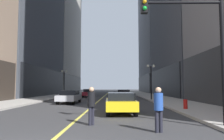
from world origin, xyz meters
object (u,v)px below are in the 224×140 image
(pedestrian_in_blue_hoodie, at_px, (159,106))
(street_lamp_right_mid, at_px, (151,74))
(street_lamp_left_far, at_px, (64,77))
(car_yellow, at_px, (120,102))
(car_maroon, at_px, (89,93))
(fire_hydrant_right, at_px, (185,105))
(car_silver, at_px, (70,96))
(pedestrian_in_black_coat, at_px, (91,103))
(car_red, at_px, (123,94))
(traffic_light_near_right, at_px, (197,37))

(pedestrian_in_blue_hoodie, relative_size, street_lamp_right_mid, 0.38)
(pedestrian_in_blue_hoodie, bearing_deg, street_lamp_left_far, 110.09)
(car_yellow, bearing_deg, car_maroon, 102.01)
(car_maroon, distance_m, street_lamp_right_mid, 12.78)
(car_yellow, xyz_separation_m, fire_hydrant_right, (4.59, 1.57, -0.32))
(pedestrian_in_blue_hoodie, height_order, street_lamp_left_far, street_lamp_left_far)
(car_yellow, distance_m, car_maroon, 22.37)
(car_yellow, distance_m, street_lamp_right_mid, 13.79)
(street_lamp_left_far, xyz_separation_m, street_lamp_right_mid, (12.80, -8.74, 0.00))
(car_yellow, height_order, street_lamp_left_far, street_lamp_left_far)
(car_maroon, xyz_separation_m, street_lamp_right_mid, (8.75, -8.96, 2.54))
(pedestrian_in_blue_hoodie, bearing_deg, street_lamp_right_mid, 81.40)
(car_yellow, xyz_separation_m, car_maroon, (-4.66, 21.88, 0.00))
(car_silver, distance_m, pedestrian_in_black_coat, 13.11)
(pedestrian_in_black_coat, relative_size, street_lamp_left_far, 0.38)
(car_red, relative_size, pedestrian_in_blue_hoodie, 2.51)
(car_yellow, relative_size, pedestrian_in_blue_hoodie, 2.57)
(pedestrian_in_blue_hoodie, relative_size, traffic_light_near_right, 0.30)
(car_yellow, xyz_separation_m, car_silver, (-5.00, 8.43, 0.00))
(car_red, height_order, street_lamp_left_far, street_lamp_left_far)
(car_maroon, bearing_deg, pedestrian_in_black_coat, -82.83)
(car_red, bearing_deg, car_silver, -130.73)
(car_yellow, relative_size, traffic_light_near_right, 0.76)
(car_silver, bearing_deg, street_lamp_right_mid, 26.29)
(traffic_light_near_right, bearing_deg, car_maroon, 106.00)
(car_silver, bearing_deg, car_maroon, 88.53)
(car_yellow, height_order, pedestrian_in_blue_hoodie, pedestrian_in_blue_hoodie)
(pedestrian_in_black_coat, height_order, street_lamp_left_far, street_lamp_left_far)
(car_maroon, relative_size, pedestrian_in_blue_hoodie, 2.85)
(street_lamp_right_mid, distance_m, fire_hydrant_right, 11.72)
(pedestrian_in_black_coat, distance_m, traffic_light_near_right, 5.28)
(car_maroon, bearing_deg, traffic_light_near_right, -74.00)
(street_lamp_right_mid, bearing_deg, pedestrian_in_black_coat, -107.75)
(traffic_light_near_right, bearing_deg, car_red, 96.47)
(pedestrian_in_black_coat, xyz_separation_m, street_lamp_left_far, (-7.33, 25.83, 2.28))
(street_lamp_right_mid, bearing_deg, street_lamp_left_far, 145.69)
(car_red, xyz_separation_m, street_lamp_right_mid, (3.33, -2.20, 2.54))
(traffic_light_near_right, height_order, street_lamp_right_mid, traffic_light_near_right)
(car_silver, distance_m, pedestrian_in_blue_hoodie, 15.43)
(pedestrian_in_blue_hoodie, distance_m, street_lamp_left_far, 29.17)
(fire_hydrant_right, bearing_deg, car_maroon, 114.48)
(pedestrian_in_blue_hoodie, relative_size, street_lamp_left_far, 0.38)
(traffic_light_near_right, bearing_deg, pedestrian_in_blue_hoodie, -158.67)
(car_maroon, bearing_deg, fire_hydrant_right, -65.52)
(car_silver, bearing_deg, pedestrian_in_blue_hoodie, -65.94)
(street_lamp_right_mid, bearing_deg, car_maroon, 134.31)
(pedestrian_in_blue_hoodie, distance_m, pedestrian_in_black_coat, 3.05)
(street_lamp_left_far, xyz_separation_m, fire_hydrant_right, (13.30, -20.09, -2.86))
(fire_hydrant_right, bearing_deg, street_lamp_left_far, 123.51)
(car_silver, relative_size, car_maroon, 0.92)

